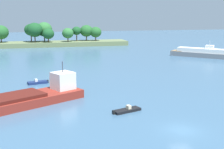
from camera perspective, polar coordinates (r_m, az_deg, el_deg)
name	(u,v)px	position (r m, az deg, el deg)	size (l,w,h in m)	color
ground_plane	(182,130)	(37.77, 12.90, -10.11)	(400.00, 400.00, 0.00)	#3D607F
treeline_island	(50,37)	(131.45, -11.43, 6.85)	(61.81, 11.62, 9.88)	#66754C
fishing_skiff	(38,82)	(61.84, -13.71, -1.43)	(4.17, 2.37, 0.97)	navy
white_riverboat	(201,53)	(100.44, 16.35, 3.89)	(16.29, 16.45, 5.29)	slate
small_motorboat	(127,110)	(43.39, 2.76, -6.66)	(4.45, 2.68, 0.87)	black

